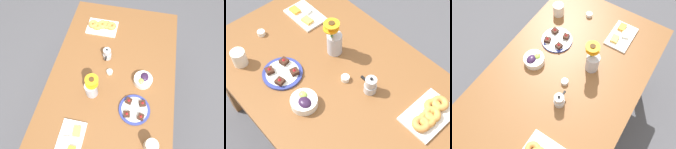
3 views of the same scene
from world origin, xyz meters
TOP-DOWN VIEW (x-y plane):
  - ground_plane at (0.00, 0.00)m, footprint 6.00×6.00m
  - dining_table at (0.00, 0.00)m, footprint 1.60×1.00m
  - coffee_mug at (0.46, 0.35)m, footprint 0.12×0.08m
  - grape_bowl at (-0.01, 0.25)m, footprint 0.14×0.14m
  - cheese_platter at (0.53, -0.18)m, footprint 0.26×0.17m
  - jam_cup_honey at (-0.03, -0.03)m, footprint 0.05×0.05m
  - jam_cup_berry at (0.58, 0.13)m, footprint 0.05×0.05m
  - dessert_plate at (0.23, 0.21)m, footprint 0.23×0.23m
  - flower_vase at (0.17, -0.12)m, footprint 0.10×0.11m
  - moka_pot at (-0.18, -0.08)m, footprint 0.11×0.07m

SIDE VIEW (x-z plane):
  - ground_plane at x=0.00m, z-range 0.00..0.00m
  - dining_table at x=0.00m, z-range 0.28..1.02m
  - cheese_platter at x=0.53m, z-range 0.73..0.77m
  - dessert_plate at x=0.23m, z-range 0.72..0.78m
  - jam_cup_honey at x=-0.03m, z-range 0.74..0.77m
  - jam_cup_berry at x=0.58m, z-range 0.74..0.77m
  - grape_bowl at x=-0.01m, z-range 0.74..0.80m
  - moka_pot at x=-0.18m, z-range 0.73..0.85m
  - coffee_mug at x=0.46m, z-range 0.74..0.84m
  - flower_vase at x=0.17m, z-range 0.70..0.95m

